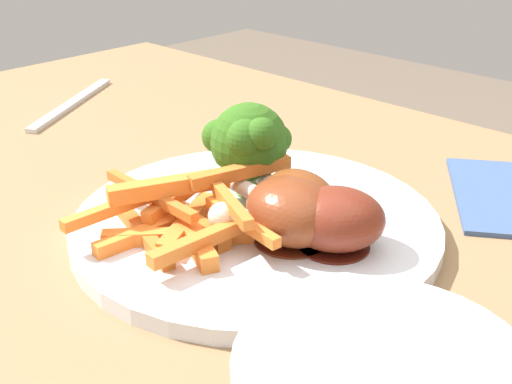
# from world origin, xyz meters

# --- Properties ---
(dinner_plate) EXTENTS (0.27, 0.27, 0.01)m
(dinner_plate) POSITION_xyz_m (0.06, -0.03, 0.71)
(dinner_plate) COLOR silver
(dinner_plate) RESTS_ON dining_table
(broccoli_floret_front) EXTENTS (0.07, 0.06, 0.07)m
(broccoli_floret_front) POSITION_xyz_m (0.09, -0.06, 0.76)
(broccoli_floret_front) COLOR #84B951
(broccoli_floret_front) RESTS_ON dinner_plate
(broccoli_floret_middle) EXTENTS (0.05, 0.05, 0.07)m
(broccoli_floret_middle) POSITION_xyz_m (0.10, -0.06, 0.76)
(broccoli_floret_middle) COLOR #82B75A
(broccoli_floret_middle) RESTS_ON dinner_plate
(carrot_fries_pile) EXTENTS (0.16, 0.16, 0.04)m
(carrot_fries_pile) POSITION_xyz_m (0.08, 0.02, 0.73)
(carrot_fries_pile) COLOR orange
(carrot_fries_pile) RESTS_ON dinner_plate
(chicken_drumstick_near) EXTENTS (0.13, 0.07, 0.04)m
(chicken_drumstick_near) POSITION_xyz_m (0.02, -0.02, 0.74)
(chicken_drumstick_near) COLOR #56200F
(chicken_drumstick_near) RESTS_ON dinner_plate
(chicken_drumstick_far) EXTENTS (0.13, 0.07, 0.04)m
(chicken_drumstick_far) POSITION_xyz_m (0.03, -0.04, 0.74)
(chicken_drumstick_far) COLOR #57220E
(chicken_drumstick_far) RESTS_ON dinner_plate
(chicken_drumstick_extra) EXTENTS (0.11, 0.10, 0.04)m
(chicken_drumstick_extra) POSITION_xyz_m (-0.01, -0.03, 0.74)
(chicken_drumstick_extra) COLOR #50180F
(chicken_drumstick_extra) RESTS_ON dinner_plate
(fork) EXTENTS (0.11, 0.17, 0.00)m
(fork) POSITION_xyz_m (0.42, -0.10, 0.71)
(fork) COLOR silver
(fork) RESTS_ON dining_table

